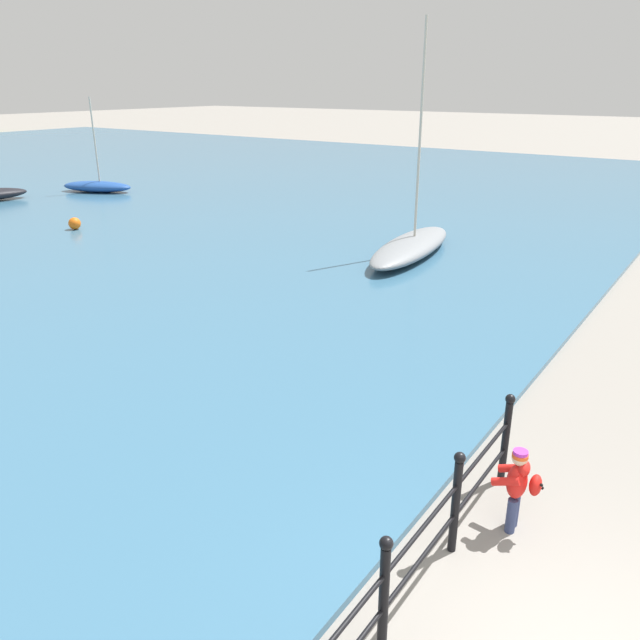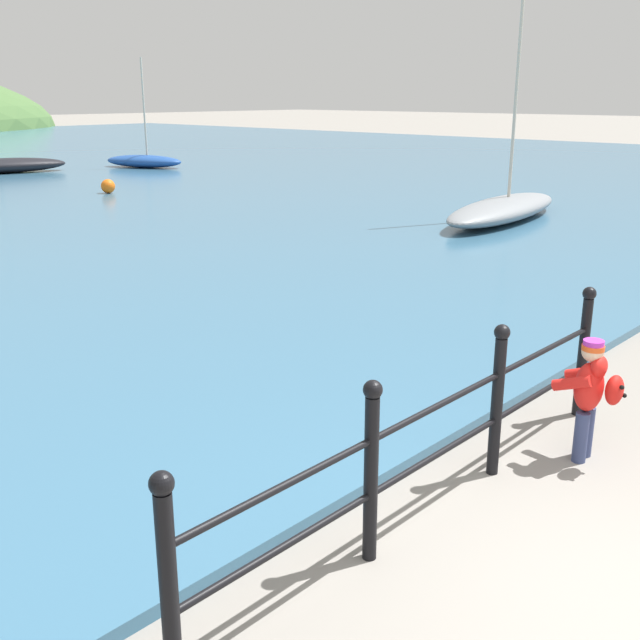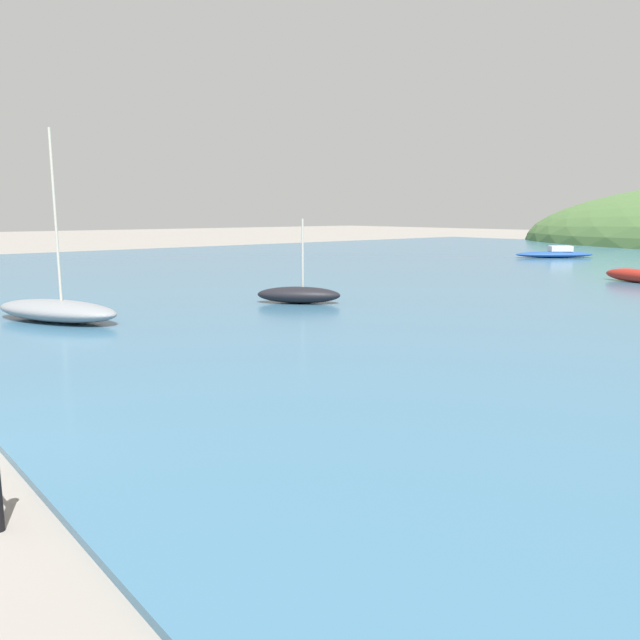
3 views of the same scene
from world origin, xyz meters
TOP-DOWN VIEW (x-y plane):
  - iron_railing at (0.07, 1.50)m, footprint 4.66×0.12m
  - child_in_coat at (1.54, 1.08)m, footprint 0.40×0.54m
  - boat_twin_mast at (13.03, 23.80)m, footprint 2.27×3.41m
  - boat_green_fishing at (11.21, 7.28)m, footprint 5.29×2.03m
  - mooring_buoy at (7.79, 17.97)m, footprint 0.40×0.40m

SIDE VIEW (x-z plane):
  - mooring_buoy at x=7.79m, z-range 0.10..0.50m
  - boat_twin_mast at x=13.03m, z-range -1.65..2.36m
  - boat_green_fishing at x=11.21m, z-range -2.71..3.46m
  - child_in_coat at x=1.54m, z-range 0.10..1.11m
  - iron_railing at x=0.07m, z-range 0.04..1.25m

